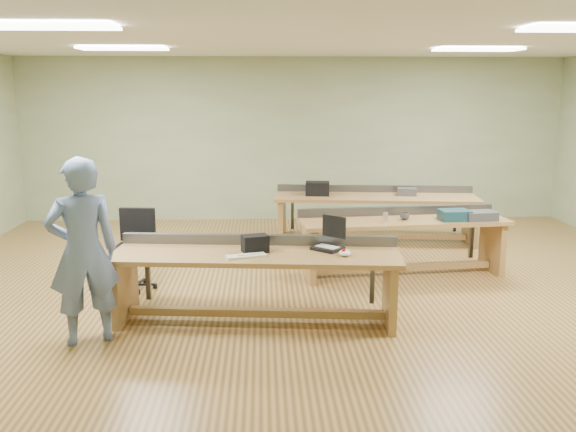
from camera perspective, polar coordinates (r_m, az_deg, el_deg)
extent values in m
plane|color=#A3783E|center=(7.74, 2.01, -6.39)|extent=(10.00, 10.00, 0.00)
plane|color=silver|center=(7.38, 2.18, 16.33)|extent=(10.00, 10.00, 0.00)
cube|color=#9BAC82|center=(11.39, 0.49, 7.15)|extent=(10.00, 0.04, 3.00)
cube|color=#9BAC82|center=(3.50, 7.24, -3.31)|extent=(10.00, 0.04, 3.00)
cube|color=white|center=(6.17, -21.43, 16.21)|extent=(1.20, 0.50, 0.03)
cube|color=white|center=(9.06, -15.18, 14.90)|extent=(1.20, 0.50, 0.03)
cube|color=white|center=(9.38, 17.33, 14.66)|extent=(1.20, 0.50, 0.03)
cube|color=#A87E47|center=(6.33, -3.07, -3.69)|extent=(3.05, 1.07, 0.05)
cube|color=#A87E47|center=(6.72, -15.02, -6.50)|extent=(0.14, 0.70, 0.70)
cube|color=#A87E47|center=(6.45, 9.49, -7.03)|extent=(0.14, 0.70, 0.70)
cube|color=#A87E47|center=(6.52, -3.01, -9.00)|extent=(2.69, 0.35, 0.08)
cube|color=#494B50|center=(6.65, -2.76, -2.21)|extent=(2.98, 0.36, 0.11)
cube|color=#A87E47|center=(8.09, 10.78, -0.48)|extent=(2.77, 0.99, 0.05)
cube|color=#A87E47|center=(7.86, 1.98, -3.44)|extent=(0.14, 0.63, 0.70)
cube|color=#A87E47|center=(8.66, 18.57, -2.64)|extent=(0.14, 0.63, 0.70)
cube|color=#A87E47|center=(8.24, 10.61, -4.74)|extent=(2.41, 0.34, 0.08)
cube|color=#494B50|center=(8.37, 10.09, 0.51)|extent=(2.70, 0.35, 0.11)
cube|color=#A87E47|center=(9.81, 8.20, 1.73)|extent=(3.27, 1.18, 0.05)
cube|color=#A87E47|center=(9.87, -0.57, -0.30)|extent=(0.16, 0.76, 0.70)
cube|color=#A87E47|center=(10.11, 16.64, -0.51)|extent=(0.16, 0.76, 0.70)
cube|color=#A87E47|center=(9.94, 8.10, -1.82)|extent=(2.89, 0.40, 0.08)
cube|color=#494B50|center=(10.18, 8.05, 2.55)|extent=(3.19, 0.42, 0.11)
imported|color=#6C84B0|center=(6.09, -18.65, -3.17)|extent=(0.78, 0.66, 1.81)
cube|color=black|center=(6.44, 3.72, -3.04)|extent=(0.38, 0.37, 0.03)
cube|color=black|center=(6.48, 4.33, -0.99)|extent=(0.23, 0.20, 0.23)
cube|color=beige|center=(6.17, -3.95, -3.76)|extent=(0.43, 0.24, 0.02)
ellipsoid|color=white|center=(6.22, 5.34, -3.46)|extent=(0.13, 0.15, 0.06)
cube|color=black|center=(6.34, -3.10, -2.59)|extent=(0.30, 0.24, 0.18)
cylinder|color=black|center=(7.72, -14.16, -4.93)|extent=(0.07, 0.07, 0.48)
cube|color=black|center=(7.65, -14.26, -3.04)|extent=(0.50, 0.50, 0.07)
cube|color=black|center=(7.79, -13.89, -0.76)|extent=(0.44, 0.10, 0.42)
cylinder|color=black|center=(7.78, -14.09, -6.40)|extent=(0.57, 0.57, 0.07)
cube|color=#143842|center=(8.18, 15.32, 0.09)|extent=(0.39, 0.31, 0.13)
cube|color=#38393B|center=(8.28, 17.48, 0.04)|extent=(0.44, 0.31, 0.11)
imported|color=#38393B|center=(8.05, 10.86, -0.01)|extent=(0.16, 0.16, 0.10)
cylinder|color=silver|center=(7.89, 9.10, -0.10)|extent=(0.08, 0.08, 0.12)
cube|color=black|center=(9.77, 2.78, 2.59)|extent=(0.40, 0.31, 0.21)
cube|color=#38393B|center=(9.93, 11.06, 2.25)|extent=(0.33, 0.27, 0.12)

